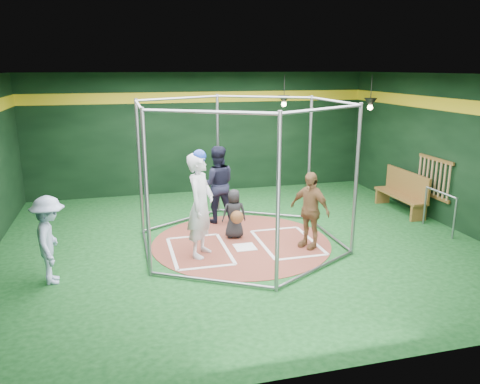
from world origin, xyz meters
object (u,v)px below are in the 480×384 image
object	(u,v)px
dugout_bench	(403,191)
umpire	(217,184)
batter_figure	(200,204)
visitor_leopard	(310,210)

from	to	relation	value
dugout_bench	umpire	bearing A→B (deg)	175.55
batter_figure	dugout_bench	size ratio (longest dim) A/B	1.17
umpire	visitor_leopard	bearing A→B (deg)	131.19
dugout_bench	batter_figure	bearing A→B (deg)	-163.93
visitor_leopard	dugout_bench	bearing A→B (deg)	85.16
batter_figure	dugout_bench	distance (m)	5.82
visitor_leopard	dugout_bench	world-z (taller)	visitor_leopard
batter_figure	umpire	xyz separation A→B (m)	(0.74, 1.98, -0.13)
batter_figure	dugout_bench	xyz separation A→B (m)	(5.57, 1.61, -0.52)
umpire	dugout_bench	world-z (taller)	umpire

